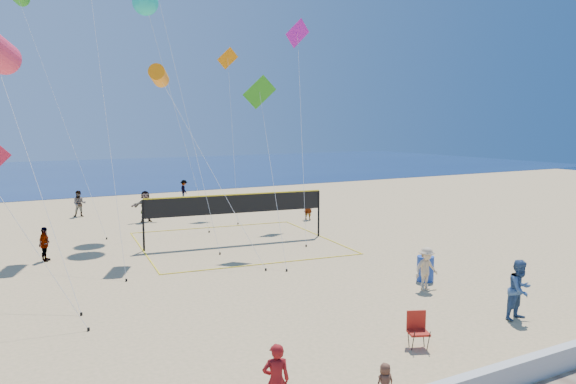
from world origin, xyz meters
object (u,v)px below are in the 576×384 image
volleyball_net (236,209)px  woman (276,381)px  camp_chair (417,327)px  trash_barrel (425,269)px

volleyball_net → woman: bearing=-104.6°
camp_chair → trash_barrel: camp_chair is taller
woman → camp_chair: bearing=-149.0°
woman → trash_barrel: 11.70m
woman → trash_barrel: bearing=-132.2°
trash_barrel → volleyball_net: size_ratio=0.09×
woman → trash_barrel: size_ratio=1.65×
camp_chair → volleyball_net: (1.16, 14.80, 1.19)m
woman → volleyball_net: 17.42m
trash_barrel → volleyball_net: (-3.60, 9.98, 1.27)m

